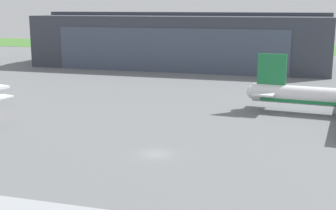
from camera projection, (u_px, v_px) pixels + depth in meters
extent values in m
plane|color=slate|center=(155.00, 154.00, 68.05)|extent=(440.00, 440.00, 0.00)
cube|color=#437531|center=(264.00, 48.00, 238.01)|extent=(440.00, 56.00, 0.08)
cube|color=#383D47|center=(183.00, 41.00, 167.98)|extent=(101.60, 39.12, 17.99)
cube|color=#424C60|center=(168.00, 50.00, 149.88)|extent=(77.22, 0.30, 14.39)
cube|color=#383D47|center=(183.00, 14.00, 165.97)|extent=(101.60, 9.39, 1.20)
sphere|color=white|center=(253.00, 92.00, 97.08)|extent=(2.89, 2.89, 2.89)
cube|color=#1E7A42|center=(272.00, 69.00, 94.72)|extent=(5.88, 0.95, 6.30)
cube|color=white|center=(264.00, 93.00, 93.48)|extent=(4.53, 5.55, 0.28)
cube|color=white|center=(269.00, 89.00, 98.55)|extent=(4.53, 5.55, 0.28)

